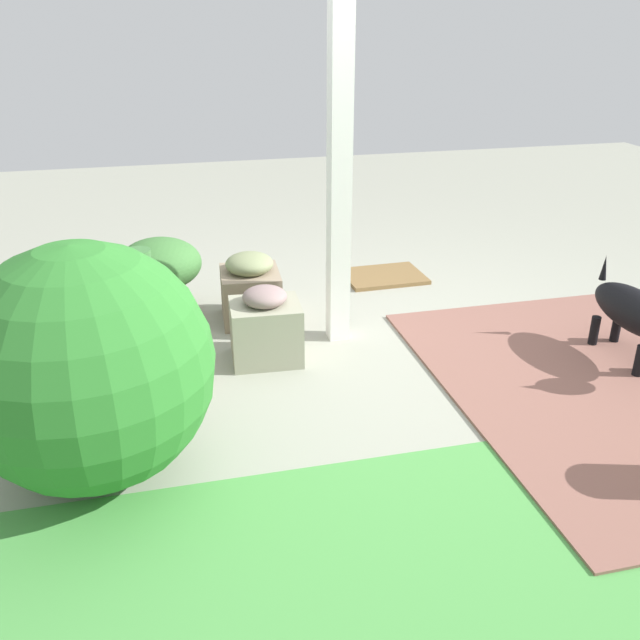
{
  "coord_description": "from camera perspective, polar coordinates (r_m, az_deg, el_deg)",
  "views": [
    {
      "loc": [
        1.22,
        3.51,
        1.91
      ],
      "look_at": [
        0.37,
        0.01,
        0.27
      ],
      "focal_mm": 38.54,
      "sensor_mm": 36.0,
      "label": 1
    }
  ],
  "objects": [
    {
      "name": "stone_planter_near",
      "position": [
        4.03,
        -4.53,
        -0.6
      ],
      "size": [
        0.42,
        0.36,
        0.46
      ],
      "color": "gray",
      "rests_on": "ground"
    },
    {
      "name": "brick_path",
      "position": [
        4.12,
        23.02,
        -5.15
      ],
      "size": [
        1.8,
        2.4,
        0.02
      ],
      "primitive_type": "cube",
      "color": "#84574B",
      "rests_on": "ground"
    },
    {
      "name": "doormat",
      "position": [
        5.36,
        5.31,
        3.65
      ],
      "size": [
        0.61,
        0.47,
        0.03
      ],
      "primitive_type": "cube",
      "rotation": [
        0.0,
        0.0,
        0.03
      ],
      "color": "brown",
      "rests_on": "ground"
    },
    {
      "name": "round_shrub",
      "position": [
        3.05,
        -18.75,
        -3.72
      ],
      "size": [
        1.07,
        1.07,
        1.07
      ],
      "primitive_type": "sphere",
      "color": "#2C752A",
      "rests_on": "ground"
    },
    {
      "name": "terracotta_pot_broad",
      "position": [
        4.69,
        -13.13,
        4.07
      ],
      "size": [
        0.55,
        0.55,
        0.54
      ],
      "color": "#AB6744",
      "rests_on": "ground"
    },
    {
      "name": "terracotta_pot_tall",
      "position": [
        3.85,
        -14.17,
        -1.38
      ],
      "size": [
        0.25,
        0.25,
        0.78
      ],
      "color": "#BE7041",
      "rests_on": "ground"
    },
    {
      "name": "ground_plane",
      "position": [
        4.17,
        4.92,
        -2.86
      ],
      "size": [
        12.0,
        12.0,
        0.0
      ],
      "primitive_type": "plane",
      "color": "#989989"
    },
    {
      "name": "terracotta_pot_spiky",
      "position": [
        3.89,
        -21.6,
        -2.48
      ],
      "size": [
        0.24,
        0.24,
        0.54
      ],
      "color": "#A15933",
      "rests_on": "ground"
    },
    {
      "name": "porch_pillar",
      "position": [
        4.0,
        1.66,
        15.15
      ],
      "size": [
        0.12,
        0.12,
        2.53
      ],
      "primitive_type": "cube",
      "color": "white",
      "rests_on": "ground"
    },
    {
      "name": "stone_planter_nearest",
      "position": [
        4.56,
        -5.79,
        2.55
      ],
      "size": [
        0.4,
        0.43,
        0.47
      ],
      "color": "gray",
      "rests_on": "ground"
    }
  ]
}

